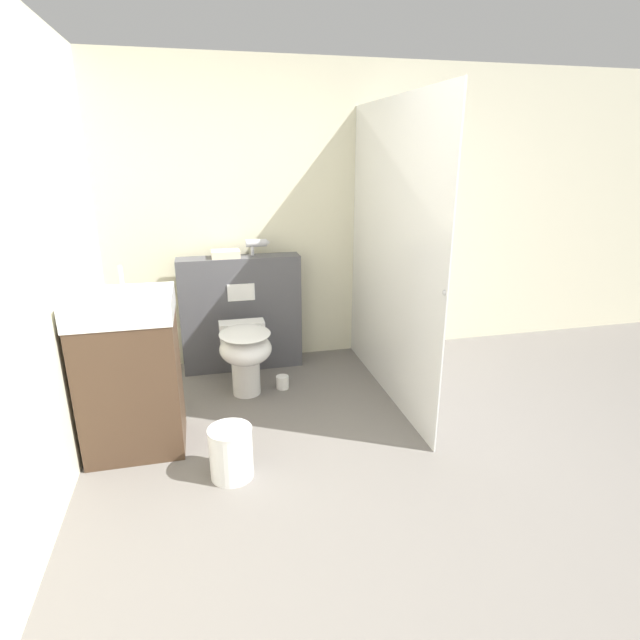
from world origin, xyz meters
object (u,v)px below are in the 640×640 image
toilet (245,352)px  sink_vanity (130,373)px  waste_bin (231,453)px  hair_drier (257,244)px

toilet → sink_vanity: size_ratio=0.49×
sink_vanity → waste_bin: 0.80m
toilet → hair_drier: size_ratio=2.81×
sink_vanity → hair_drier: sink_vanity is taller
toilet → hair_drier: bearing=72.1°
hair_drier → waste_bin: (-0.37, -1.58, -0.91)m
sink_vanity → waste_bin: bearing=-39.5°
sink_vanity → hair_drier: (0.92, 1.12, 0.56)m
toilet → hair_drier: (0.18, 0.57, 0.71)m
toilet → hair_drier: hair_drier is taller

